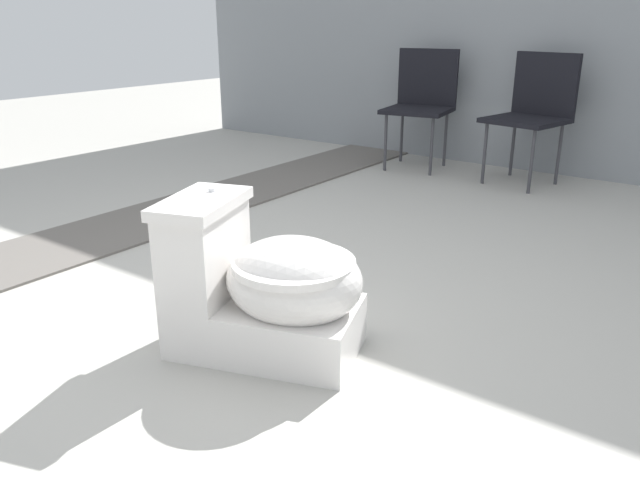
{
  "coord_description": "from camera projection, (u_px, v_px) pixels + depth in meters",
  "views": [
    {
      "loc": [
        1.48,
        -1.45,
        1.04
      ],
      "look_at": [
        0.25,
        0.23,
        0.3
      ],
      "focal_mm": 35.0,
      "sensor_mm": 36.0,
      "label": 1
    }
  ],
  "objects": [
    {
      "name": "gravel_strip",
      "position": [
        133.0,
        225.0,
        3.31
      ],
      "size": [
        0.56,
        8.0,
        0.01
      ],
      "primitive_type": "cube",
      "color": "#605B56",
      "rests_on": "ground"
    },
    {
      "name": "folding_chair_middle",
      "position": [
        535.0,
        105.0,
        4.04
      ],
      "size": [
        0.52,
        0.52,
        0.83
      ],
      "rotation": [
        0.0,
        0.0,
        -1.77
      ],
      "color": "black",
      "rests_on": "ground"
    },
    {
      "name": "toilet",
      "position": [
        266.0,
        289.0,
        2.01
      ],
      "size": [
        0.72,
        0.55,
        0.52
      ],
      "rotation": [
        0.0,
        0.0,
        0.33
      ],
      "color": "white",
      "rests_on": "ground"
    },
    {
      "name": "ground_plane",
      "position": [
        227.0,
        320.0,
        2.28
      ],
      "size": [
        14.0,
        14.0,
        0.0
      ],
      "primitive_type": "plane",
      "color": "#A8A59E"
    },
    {
      "name": "folding_chair_left",
      "position": [
        422.0,
        96.0,
        4.5
      ],
      "size": [
        0.51,
        0.51,
        0.83
      ],
      "rotation": [
        0.0,
        0.0,
        -1.41
      ],
      "color": "black",
      "rests_on": "ground"
    }
  ]
}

